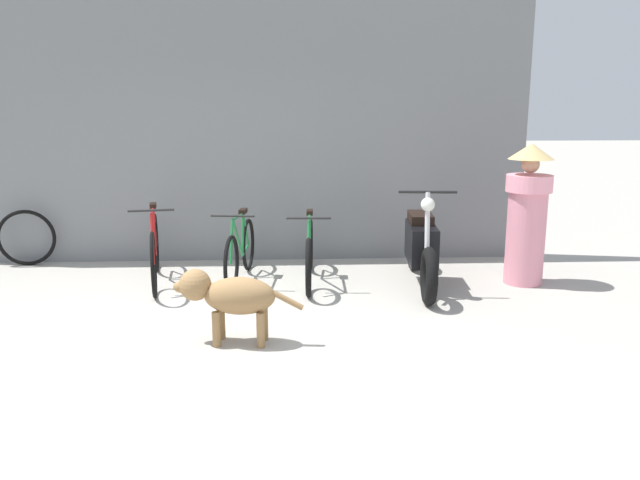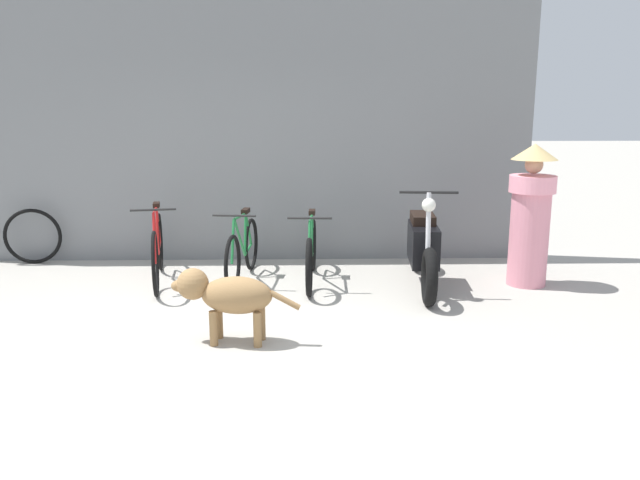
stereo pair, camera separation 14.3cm
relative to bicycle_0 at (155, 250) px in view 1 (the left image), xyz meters
The scene contains 9 objects.
ground_plane 2.17m from the bicycle_0, 65.88° to the right, with size 60.00×60.00×0.00m, color #ADA89E.
shop_wall_back 1.88m from the bicycle_0, 51.84° to the left, with size 7.14×0.20×3.22m.
bicycle_0 is the anchor object (origin of this frame).
bicycle_1 0.93m from the bicycle_0, ahead, with size 0.46×1.57×0.81m.
bicycle_2 1.69m from the bicycle_0, ahead, with size 0.46×1.67×0.80m.
motorcycle 2.90m from the bicycle_0, ahead, with size 0.58×1.92×1.09m.
stray_dog 2.08m from the bicycle_0, 61.85° to the right, with size 1.07×0.38×0.62m.
person_in_robes 4.07m from the bicycle_0, ahead, with size 0.58×0.58×1.53m.
spare_tire_left 1.93m from the bicycle_0, 153.61° to the left, with size 0.69×0.13×0.69m.
Camera 1 is at (0.61, -4.77, 1.92)m, focal length 35.00 mm.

